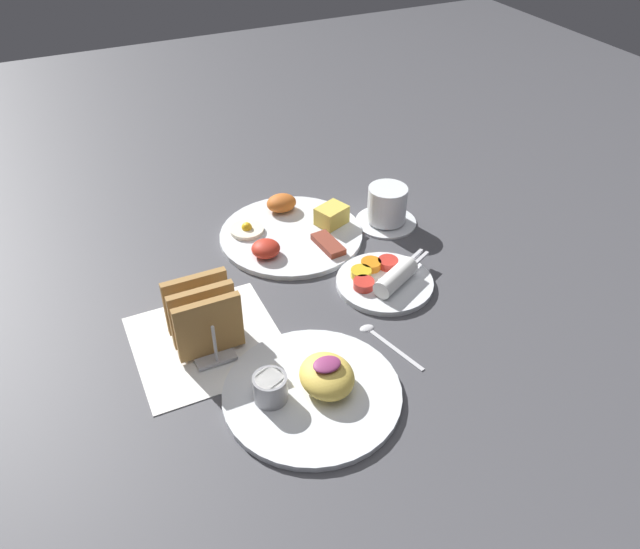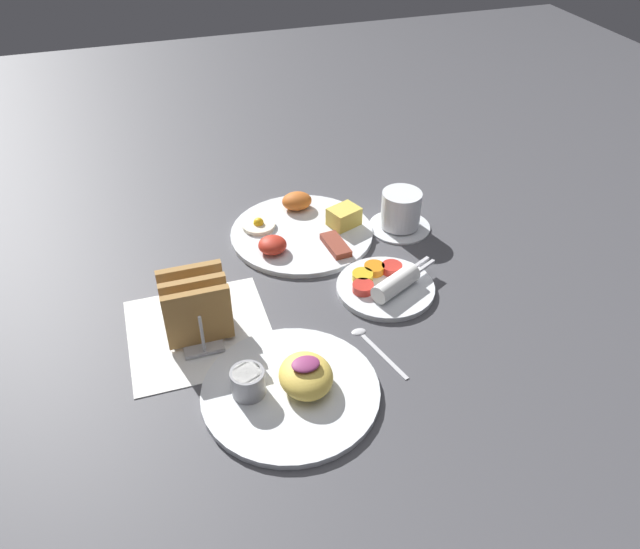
% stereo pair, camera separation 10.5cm
% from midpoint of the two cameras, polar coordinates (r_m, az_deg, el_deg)
% --- Properties ---
extents(ground_plane, '(3.00, 3.00, 0.00)m').
position_cam_midpoint_polar(ground_plane, '(1.02, 0.61, -3.60)').
color(ground_plane, '#47474C').
extents(napkin_flat, '(0.22, 0.22, 0.00)m').
position_cam_midpoint_polar(napkin_flat, '(0.99, -8.01, -5.24)').
color(napkin_flat, white).
rests_on(napkin_flat, ground_plane).
extents(plate_breakfast, '(0.27, 0.27, 0.05)m').
position_cam_midpoint_polar(plate_breakfast, '(1.19, 0.86, 4.06)').
color(plate_breakfast, white).
rests_on(plate_breakfast, ground_plane).
extents(plate_condiments, '(0.18, 0.17, 0.04)m').
position_cam_midpoint_polar(plate_condiments, '(1.07, 8.84, -1.04)').
color(plate_condiments, white).
rests_on(plate_condiments, ground_plane).
extents(plate_foreground, '(0.25, 0.25, 0.06)m').
position_cam_midpoint_polar(plate_foreground, '(0.89, 0.72, -10.32)').
color(plate_foreground, white).
rests_on(plate_foreground, ground_plane).
extents(toast_rack, '(0.10, 0.12, 0.10)m').
position_cam_midpoint_polar(toast_rack, '(0.96, -8.26, -3.06)').
color(toast_rack, '#B7B7BC').
rests_on(toast_rack, ground_plane).
extents(coffee_cup, '(0.12, 0.12, 0.08)m').
position_cam_midpoint_polar(coffee_cup, '(1.22, 9.86, 5.57)').
color(coffee_cup, white).
rests_on(coffee_cup, ground_plane).
extents(teaspoon, '(0.05, 0.12, 0.01)m').
position_cam_midpoint_polar(teaspoon, '(0.97, 7.81, -6.33)').
color(teaspoon, silver).
rests_on(teaspoon, ground_plane).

